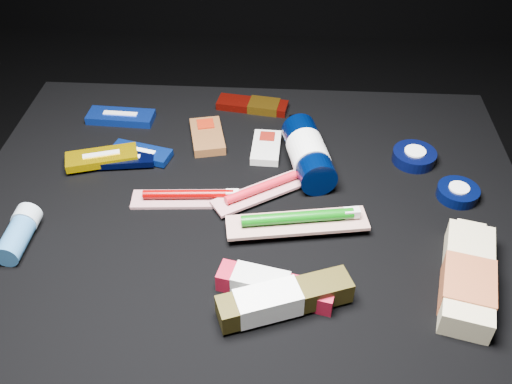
# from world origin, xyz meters

# --- Properties ---
(ground) EXTENTS (3.00, 3.00, 0.00)m
(ground) POSITION_xyz_m (0.00, 0.00, 0.00)
(ground) COLOR black
(ground) RESTS_ON ground
(cloth_table) EXTENTS (0.98, 0.78, 0.40)m
(cloth_table) POSITION_xyz_m (0.00, 0.00, 0.20)
(cloth_table) COLOR black
(cloth_table) RESTS_ON ground
(luna_bar_0) EXTENTS (0.14, 0.06, 0.02)m
(luna_bar_0) POSITION_xyz_m (-0.28, 0.24, 0.41)
(luna_bar_0) COLOR #0E2C98
(luna_bar_0) RESTS_ON cloth_table
(luna_bar_1) EXTENTS (0.12, 0.07, 0.02)m
(luna_bar_1) POSITION_xyz_m (-0.21, 0.12, 0.41)
(luna_bar_1) COLOR #0C2F99
(luna_bar_1) RESTS_ON cloth_table
(luna_bar_2) EXTENTS (0.11, 0.05, 0.01)m
(luna_bar_2) POSITION_xyz_m (-0.23, 0.10, 0.41)
(luna_bar_2) COLOR black
(luna_bar_2) RESTS_ON cloth_table
(luna_bar_3) EXTENTS (0.14, 0.09, 0.02)m
(luna_bar_3) POSITION_xyz_m (-0.28, 0.10, 0.42)
(luna_bar_3) COLOR #D4A800
(luna_bar_3) RESTS_ON cloth_table
(clif_bar_0) EXTENTS (0.08, 0.12, 0.02)m
(clif_bar_0) POSITION_xyz_m (-0.09, 0.19, 0.41)
(clif_bar_0) COLOR brown
(clif_bar_0) RESTS_ON cloth_table
(clif_bar_1) EXTENTS (0.06, 0.10, 0.02)m
(clif_bar_1) POSITION_xyz_m (0.03, 0.16, 0.41)
(clif_bar_1) COLOR beige
(clif_bar_1) RESTS_ON cloth_table
(power_bar) EXTENTS (0.15, 0.07, 0.02)m
(power_bar) POSITION_xyz_m (-0.00, 0.30, 0.41)
(power_bar) COLOR #680C07
(power_bar) RESTS_ON cloth_table
(lotion_bottle) EXTENTS (0.10, 0.22, 0.07)m
(lotion_bottle) POSITION_xyz_m (0.10, 0.11, 0.43)
(lotion_bottle) COLOR black
(lotion_bottle) RESTS_ON cloth_table
(cream_tin_upper) EXTENTS (0.08, 0.08, 0.03)m
(cream_tin_upper) POSITION_xyz_m (0.31, 0.14, 0.41)
(cream_tin_upper) COLOR black
(cream_tin_upper) RESTS_ON cloth_table
(cream_tin_lower) EXTENTS (0.07, 0.07, 0.02)m
(cream_tin_lower) POSITION_xyz_m (0.37, 0.04, 0.41)
(cream_tin_lower) COLOR black
(cream_tin_lower) RESTS_ON cloth_table
(bodywash_bottle) EXTENTS (0.11, 0.22, 0.04)m
(bodywash_bottle) POSITION_xyz_m (0.34, -0.17, 0.42)
(bodywash_bottle) COLOR beige
(bodywash_bottle) RESTS_ON cloth_table
(deodorant_stick) EXTENTS (0.04, 0.10, 0.04)m
(deodorant_stick) POSITION_xyz_m (-0.36, -0.11, 0.42)
(deodorant_stick) COLOR #2A5B8A
(deodorant_stick) RESTS_ON cloth_table
(toothbrush_pack_0) EXTENTS (0.20, 0.06, 0.02)m
(toothbrush_pack_0) POSITION_xyz_m (-0.10, 0.00, 0.41)
(toothbrush_pack_0) COLOR beige
(toothbrush_pack_0) RESTS_ON cloth_table
(toothbrush_pack_1) EXTENTS (0.19, 0.14, 0.02)m
(toothbrush_pack_1) POSITION_xyz_m (0.03, 0.03, 0.41)
(toothbrush_pack_1) COLOR beige
(toothbrush_pack_1) RESTS_ON cloth_table
(toothbrush_pack_2) EXTENTS (0.24, 0.09, 0.03)m
(toothbrush_pack_2) POSITION_xyz_m (0.09, -0.06, 0.42)
(toothbrush_pack_2) COLOR silver
(toothbrush_pack_2) RESTS_ON cloth_table
(toothpaste_carton_red) EXTENTS (0.18, 0.08, 0.03)m
(toothpaste_carton_red) POSITION_xyz_m (0.05, -0.19, 0.42)
(toothpaste_carton_red) COLOR maroon
(toothpaste_carton_red) RESTS_ON cloth_table
(toothpaste_carton_green) EXTENTS (0.20, 0.11, 0.04)m
(toothpaste_carton_green) POSITION_xyz_m (0.06, -0.22, 0.42)
(toothpaste_carton_green) COLOR #322B0C
(toothpaste_carton_green) RESTS_ON cloth_table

